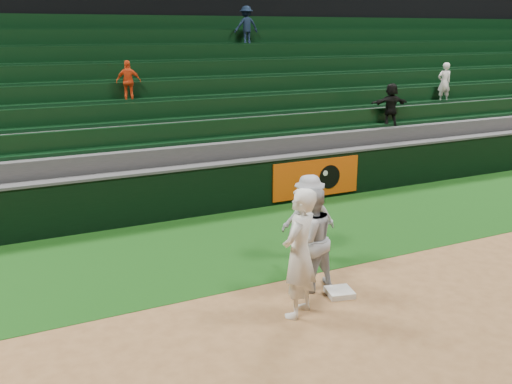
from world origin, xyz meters
The scene contains 8 objects.
ground centered at (0.00, 0.00, 0.00)m, with size 70.00×70.00×0.00m, color brown.
foul_grass centered at (0.00, 3.00, 0.00)m, with size 36.00×4.20×0.01m, color #0F370D.
first_base centered at (0.34, -0.04, 0.05)m, with size 0.43×0.43×0.10m, color white.
first_baseman centered at (-0.65, -0.32, 1.05)m, with size 0.76×0.50×2.10m, color white.
baserunner centered at (0.00, 0.42, 0.92)m, with size 0.90×0.70×1.84m, color #A6A9B1.
base_coach centered at (0.77, 1.73, 0.84)m, with size 1.08×0.62×1.67m, color #9B9EA8.
field_wall centered at (0.03, 5.20, 0.63)m, with size 36.00×0.45×1.25m.
stadium_seating centered at (0.00, 8.97, 1.70)m, with size 36.00×5.95×5.14m.
Camera 1 is at (-4.89, -7.42, 4.38)m, focal length 40.00 mm.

